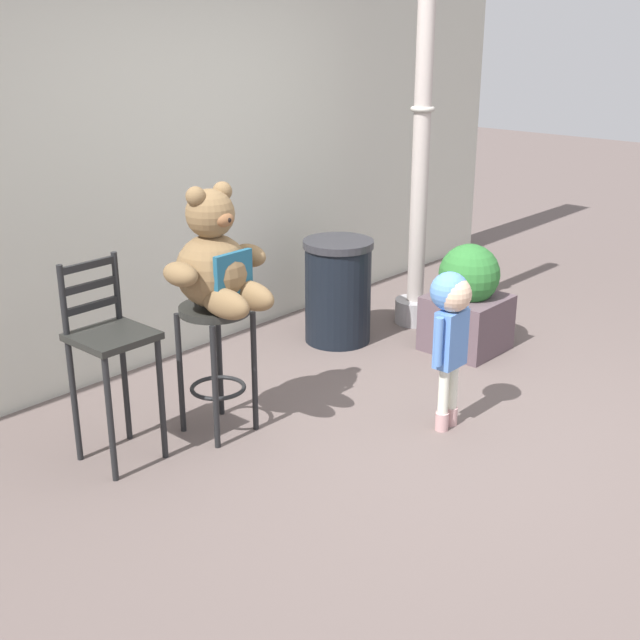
# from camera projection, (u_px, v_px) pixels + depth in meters

# --- Properties ---
(ground_plane) EXTENTS (24.00, 24.00, 0.00)m
(ground_plane) POSITION_uv_depth(u_px,v_px,m) (437.00, 437.00, 4.58)
(ground_plane) COLOR #635551
(building_wall) EXTENTS (7.07, 0.30, 3.31)m
(building_wall) POSITION_uv_depth(u_px,v_px,m) (170.00, 102.00, 5.37)
(building_wall) COLOR beige
(building_wall) RESTS_ON ground_plane
(bar_stool_with_teddy) EXTENTS (0.38, 0.38, 0.73)m
(bar_stool_with_teddy) POSITION_uv_depth(u_px,v_px,m) (216.00, 343.00, 4.49)
(bar_stool_with_teddy) COLOR #242522
(bar_stool_with_teddy) RESTS_ON ground_plane
(teddy_bear) EXTENTS (0.61, 0.54, 0.65)m
(teddy_bear) POSITION_uv_depth(u_px,v_px,m) (216.00, 263.00, 4.31)
(teddy_bear) COLOR brown
(teddy_bear) RESTS_ON bar_stool_with_teddy
(child_walking) EXTENTS (0.29, 0.23, 0.90)m
(child_walking) POSITION_uv_depth(u_px,v_px,m) (451.00, 317.00, 4.48)
(child_walking) COLOR #C59796
(child_walking) RESTS_ON ground_plane
(trash_bin) EXTENTS (0.49, 0.49, 0.73)m
(trash_bin) POSITION_uv_depth(u_px,v_px,m) (338.00, 291.00, 5.83)
(trash_bin) COLOR black
(trash_bin) RESTS_ON ground_plane
(lamppost) EXTENTS (0.29, 0.29, 2.71)m
(lamppost) POSITION_uv_depth(u_px,v_px,m) (420.00, 182.00, 5.94)
(lamppost) COLOR #A4A2A5
(lamppost) RESTS_ON ground_plane
(bar_chair_empty) EXTENTS (0.37, 0.37, 1.05)m
(bar_chair_empty) POSITION_uv_depth(u_px,v_px,m) (110.00, 348.00, 4.17)
(bar_chair_empty) COLOR #242522
(bar_chair_empty) RESTS_ON ground_plane
(planter_with_shrub) EXTENTS (0.49, 0.49, 0.74)m
(planter_with_shrub) POSITION_uv_depth(u_px,v_px,m) (468.00, 302.00, 5.68)
(planter_with_shrub) COLOR #5A474F
(planter_with_shrub) RESTS_ON ground_plane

